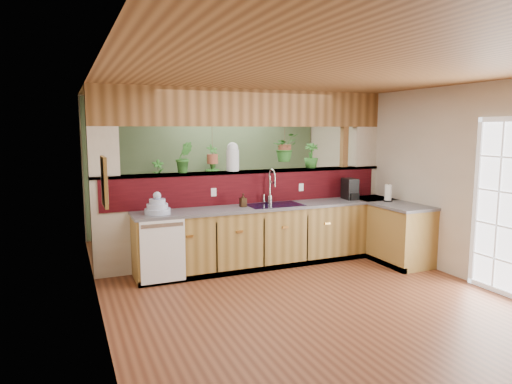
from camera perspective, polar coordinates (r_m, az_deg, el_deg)
name	(u,v)px	position (r m, az deg, el deg)	size (l,w,h in m)	color
ground	(289,286)	(6.03, 4.13, -11.67)	(4.60, 7.00, 0.01)	brown
ceiling	(291,80)	(5.71, 4.39, 13.74)	(4.60, 7.00, 0.01)	brown
wall_back	(208,166)	(8.96, -6.07, 3.27)	(4.60, 0.02, 2.60)	beige
wall_left	(96,197)	(5.10, -19.35, -0.62)	(0.02, 7.00, 2.60)	beige
wall_right	(431,179)	(7.08, 21.05, 1.56)	(0.02, 7.00, 2.60)	beige
pass_through_partition	(251,183)	(6.96, -0.63, 1.09)	(4.60, 0.21, 2.60)	beige
pass_through_ledge	(249,172)	(6.94, -0.86, 2.55)	(4.60, 0.21, 0.04)	brown
header_beam	(249,108)	(6.91, -0.88, 10.46)	(4.60, 0.15, 0.55)	brown
sage_backwall	(208,166)	(8.94, -6.04, 3.26)	(4.55, 0.02, 2.55)	#516A48
countertop	(312,233)	(7.02, 7.02, -5.06)	(4.14, 1.52, 0.90)	olive
dishwasher	(163,251)	(6.02, -11.55, -7.28)	(0.58, 0.03, 0.82)	white
navy_sink	(274,210)	(6.77, 2.31, -2.27)	(0.82, 0.50, 0.18)	black
french_door	(509,210)	(6.23, 29.06, -2.03)	(0.06, 1.02, 2.16)	white
framed_print	(105,182)	(4.28, -18.41, 1.24)	(0.04, 0.35, 0.45)	olive
faucet	(271,185)	(6.86, 1.88, 0.91)	(0.23, 0.23, 0.53)	#B7B7B2
dish_stack	(157,207)	(6.15, -12.22, -1.86)	(0.34, 0.34, 0.30)	#A7B6D8
soap_dispenser	(243,200)	(6.57, -1.63, -1.03)	(0.09, 0.09, 0.19)	#322112
coffee_maker	(350,190)	(7.43, 11.70, 0.29)	(0.18, 0.30, 0.33)	black
paper_towel	(388,193)	(7.36, 16.19, -0.15)	(0.13, 0.13, 0.28)	black
glass_jar	(233,157)	(6.82, -2.94, 4.44)	(0.19, 0.19, 0.43)	silver
ledge_plant_left	(184,157)	(6.61, -8.98, 4.30)	(0.25, 0.20, 0.45)	#2A6924
ledge_plant_right	(311,156)	(7.39, 6.91, 4.54)	(0.22, 0.22, 0.40)	#2A6924
hanging_plant_a	(212,149)	(6.71, -5.48, 5.39)	(0.21, 0.17, 0.54)	brown
hanging_plant_b	(285,135)	(7.16, 3.61, 7.08)	(0.48, 0.44, 0.56)	brown
shelving_console	(187,210)	(8.70, -8.58, -2.23)	(1.66, 0.44, 1.11)	black
shelf_plant_a	(158,171)	(8.48, -12.12, 2.62)	(0.22, 0.15, 0.41)	#2A6924
shelf_plant_b	(213,167)	(8.73, -5.45, 3.15)	(0.27, 0.27, 0.49)	#2A6924
floor_plant	(274,217)	(8.55, 2.29, -3.17)	(0.68, 0.59, 0.75)	#2A6924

